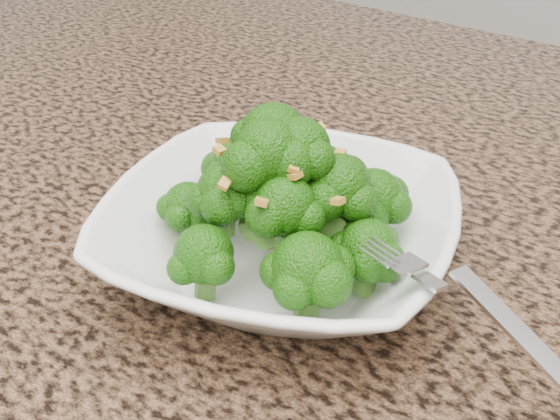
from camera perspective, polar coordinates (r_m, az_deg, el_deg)
The scene contains 5 objects.
granite_counter at distance 0.58m, azimuth 0.40°, elevation -0.83°, with size 1.64×1.04×0.03m, color brown.
bowl at distance 0.48m, azimuth 0.00°, elevation -2.13°, with size 0.24×0.24×0.06m, color white.
broccoli_pile at distance 0.45m, azimuth 0.00°, elevation 5.07°, with size 0.21×0.21×0.08m, color #1F610B, non-canonical shape.
garlic_topping at distance 0.43m, azimuth 0.00°, elevation 10.04°, with size 0.12×0.12×0.01m, color gold, non-canonical shape.
fork at distance 0.39m, azimuth 12.51°, elevation -5.88°, with size 0.16×0.03×0.01m, color silver, non-canonical shape.
Camera 1 is at (0.29, -0.09, 1.20)m, focal length 45.00 mm.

